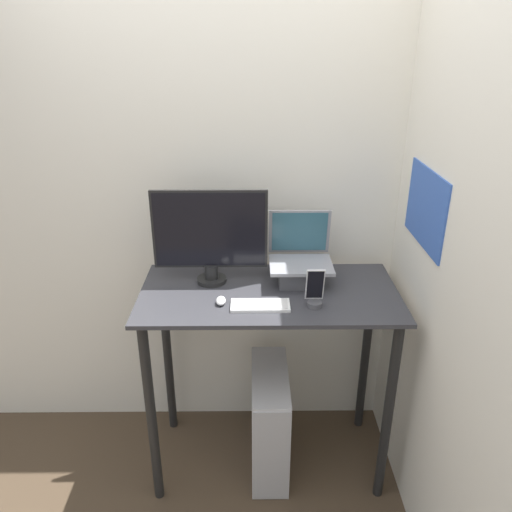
{
  "coord_description": "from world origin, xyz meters",
  "views": [
    {
      "loc": [
        -0.08,
        -1.75,
        2.11
      ],
      "look_at": [
        -0.06,
        0.3,
        1.2
      ],
      "focal_mm": 35.0,
      "sensor_mm": 36.0,
      "label": 1
    }
  ],
  "objects_px": {
    "keyboard": "(260,305)",
    "computer_tower": "(269,420)",
    "cell_phone": "(315,293)",
    "laptop": "(300,265)",
    "mouse": "(221,301)",
    "monitor": "(210,237)"
  },
  "relations": [
    {
      "from": "laptop",
      "to": "cell_phone",
      "type": "xyz_separation_m",
      "value": [
        0.04,
        -0.24,
        -0.02
      ]
    },
    {
      "from": "laptop",
      "to": "mouse",
      "type": "xyz_separation_m",
      "value": [
        -0.37,
        -0.22,
        -0.07
      ]
    },
    {
      "from": "keyboard",
      "to": "computer_tower",
      "type": "distance_m",
      "value": 0.75
    },
    {
      "from": "laptop",
      "to": "computer_tower",
      "type": "bearing_deg",
      "value": -135.72
    },
    {
      "from": "keyboard",
      "to": "cell_phone",
      "type": "height_order",
      "value": "cell_phone"
    },
    {
      "from": "computer_tower",
      "to": "cell_phone",
      "type": "bearing_deg",
      "value": -28.31
    },
    {
      "from": "monitor",
      "to": "cell_phone",
      "type": "distance_m",
      "value": 0.55
    },
    {
      "from": "mouse",
      "to": "monitor",
      "type": "bearing_deg",
      "value": 104.41
    },
    {
      "from": "laptop",
      "to": "monitor",
      "type": "xyz_separation_m",
      "value": [
        -0.43,
        -0.0,
        0.15
      ]
    },
    {
      "from": "keyboard",
      "to": "computer_tower",
      "type": "relative_size",
      "value": 0.46
    },
    {
      "from": "monitor",
      "to": "mouse",
      "type": "relative_size",
      "value": 7.72
    },
    {
      "from": "cell_phone",
      "to": "monitor",
      "type": "bearing_deg",
      "value": 152.95
    },
    {
      "from": "monitor",
      "to": "keyboard",
      "type": "bearing_deg",
      "value": -47.12
    },
    {
      "from": "monitor",
      "to": "computer_tower",
      "type": "xyz_separation_m",
      "value": [
        0.28,
        -0.14,
        -0.97
      ]
    },
    {
      "from": "computer_tower",
      "to": "keyboard",
      "type": "bearing_deg",
      "value": -115.5
    },
    {
      "from": "laptop",
      "to": "mouse",
      "type": "distance_m",
      "value": 0.44
    },
    {
      "from": "monitor",
      "to": "mouse",
      "type": "distance_m",
      "value": 0.31
    },
    {
      "from": "monitor",
      "to": "cell_phone",
      "type": "bearing_deg",
      "value": -27.05
    },
    {
      "from": "monitor",
      "to": "computer_tower",
      "type": "height_order",
      "value": "monitor"
    },
    {
      "from": "laptop",
      "to": "computer_tower",
      "type": "relative_size",
      "value": 0.58
    },
    {
      "from": "laptop",
      "to": "keyboard",
      "type": "relative_size",
      "value": 1.27
    },
    {
      "from": "keyboard",
      "to": "mouse",
      "type": "height_order",
      "value": "mouse"
    }
  ]
}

